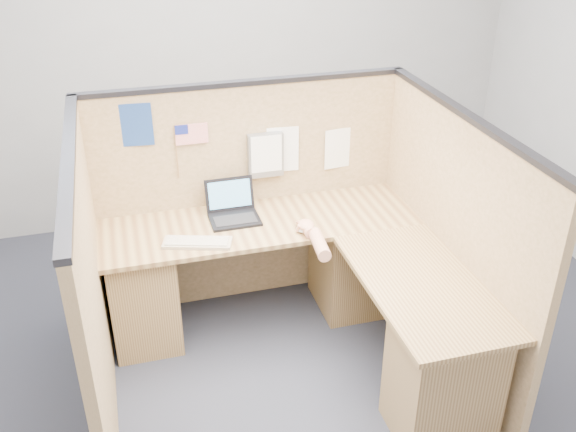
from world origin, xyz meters
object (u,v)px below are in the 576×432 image
object	(u,v)px
l_desk	(306,297)
mouse	(306,229)
keyboard	(197,242)
laptop	(233,209)

from	to	relation	value
l_desk	mouse	xyz separation A→B (m)	(0.05, 0.19, 0.36)
keyboard	laptop	bearing A→B (deg)	63.67
l_desk	keyboard	size ratio (longest dim) A/B	4.66
keyboard	mouse	distance (m)	0.65
l_desk	keyboard	xyz separation A→B (m)	(-0.60, 0.22, 0.35)
l_desk	mouse	world-z (taller)	mouse
laptop	mouse	size ratio (longest dim) A/B	2.65
keyboard	mouse	size ratio (longest dim) A/B	3.63
laptop	mouse	xyz separation A→B (m)	(0.38, -0.31, -0.03)
l_desk	keyboard	world-z (taller)	keyboard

